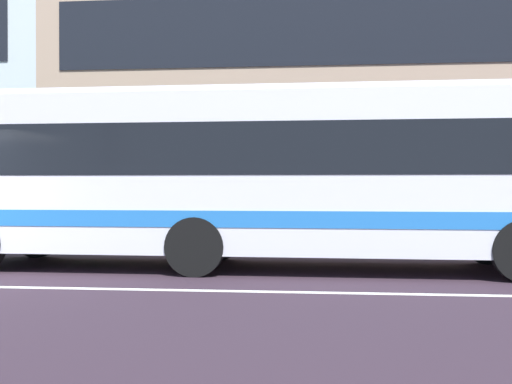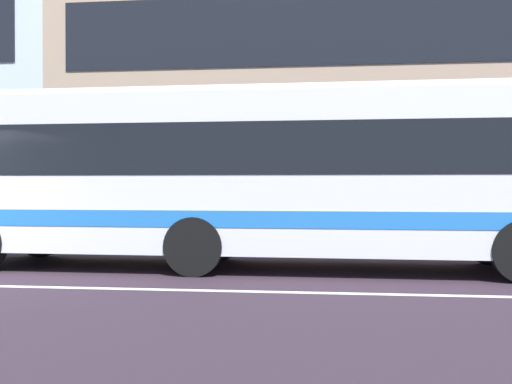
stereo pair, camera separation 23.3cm
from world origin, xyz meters
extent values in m
cube|color=tan|center=(7.40, 14.67, 5.32)|extent=(19.34, 9.93, 10.64)
cube|color=black|center=(7.40, 9.69, 6.17)|extent=(17.80, 0.04, 2.13)
cube|color=silver|center=(5.17, 2.52, 1.73)|extent=(11.23, 2.69, 2.76)
cube|color=black|center=(5.17, 2.52, 2.14)|extent=(10.56, 2.70, 0.88)
cube|color=blue|center=(5.17, 2.52, 0.97)|extent=(11.00, 2.71, 0.28)
cube|color=silver|center=(5.17, 2.52, 3.17)|extent=(10.77, 2.28, 0.12)
cylinder|color=black|center=(9.78, 3.58, 0.50)|extent=(1.00, 0.30, 1.00)
cylinder|color=black|center=(4.50, 3.67, 0.50)|extent=(1.00, 0.30, 1.00)
cylinder|color=black|center=(4.46, 1.38, 0.50)|extent=(1.00, 0.30, 1.00)
cylinder|color=black|center=(0.60, 3.74, 0.50)|extent=(1.00, 0.30, 1.00)
camera|label=1|loc=(6.51, -8.79, 1.53)|focal=43.24mm
camera|label=2|loc=(6.74, -8.76, 1.53)|focal=43.24mm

